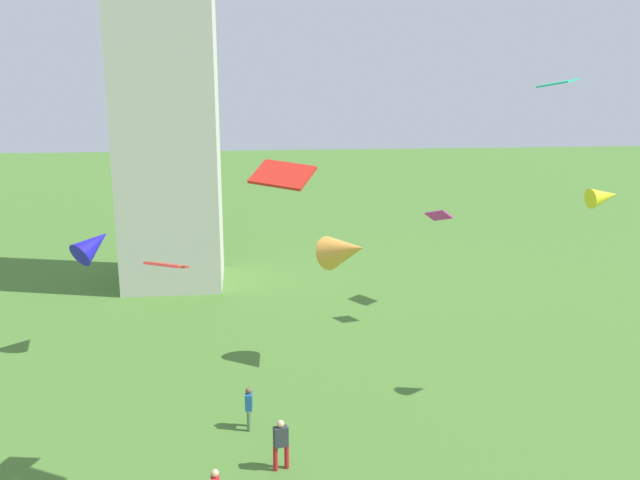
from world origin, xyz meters
TOP-DOWN VIEW (x-y plane):
  - person_2 at (-4.64, 19.68)m, footprint 0.28×0.49m
  - person_3 at (-3.65, 16.94)m, footprint 0.52×0.37m
  - kite_flying_0 at (-0.45, 24.50)m, footprint 2.66×2.80m
  - kite_flying_1 at (11.38, 30.97)m, footprint 1.97×2.08m
  - kite_flying_2 at (-3.60, 14.94)m, footprint 1.85×1.62m
  - kite_flying_3 at (-11.41, 27.77)m, footprint 2.26×2.33m
  - kite_flying_4 at (-6.85, 16.38)m, footprint 1.16×1.53m
  - kite_flying_5 at (4.98, 29.35)m, footprint 1.31×1.25m
  - kite_flying_6 at (8.38, 20.24)m, footprint 1.22×0.87m

SIDE VIEW (x-z plane):
  - person_2 at x=-4.64m, z-range 0.11..1.70m
  - person_3 at x=-3.65m, z-range 0.11..1.85m
  - kite_flying_3 at x=-11.41m, z-range 4.19..6.02m
  - kite_flying_0 at x=-0.45m, z-range 4.31..6.31m
  - kite_flying_5 at x=4.98m, z-range 5.33..6.12m
  - kite_flying_4 at x=-6.85m, z-range 6.83..7.40m
  - kite_flying_6 at x=8.38m, z-range 7.72..8.60m
  - kite_flying_2 at x=-3.60m, z-range 9.53..10.19m
  - kite_flying_1 at x=11.38m, z-range 11.88..12.39m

